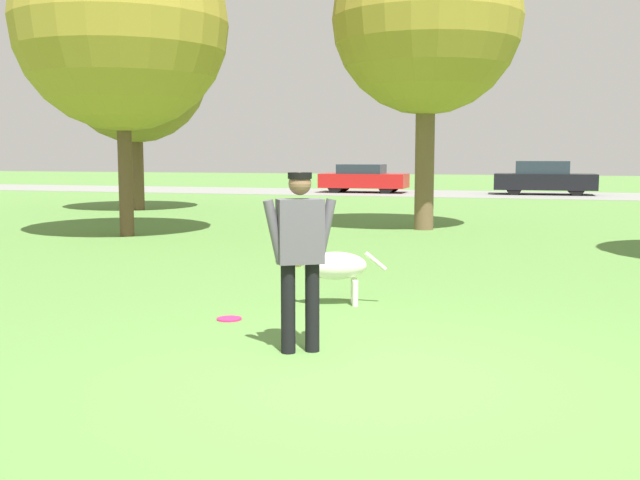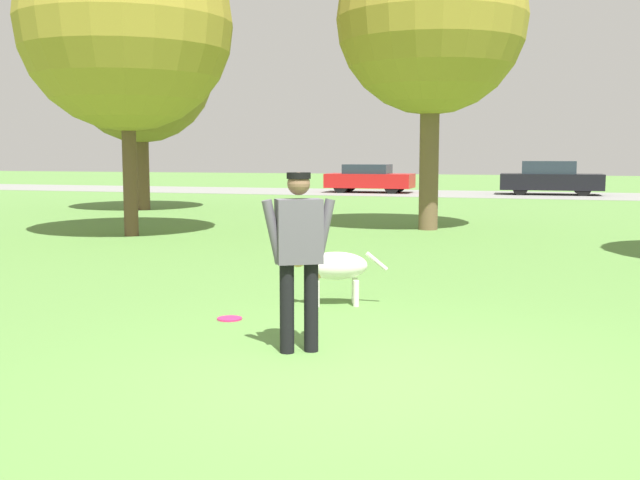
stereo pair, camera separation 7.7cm
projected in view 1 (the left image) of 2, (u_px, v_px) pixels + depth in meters
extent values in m
plane|color=#56843D|center=(369.00, 377.00, 6.01)|extent=(120.00, 120.00, 0.00)
cube|color=gray|center=(511.00, 195.00, 32.79)|extent=(120.00, 6.00, 0.01)
cylinder|color=black|center=(312.00, 307.00, 6.76)|extent=(0.18, 0.18, 0.81)
cylinder|color=black|center=(288.00, 309.00, 6.70)|extent=(0.18, 0.18, 0.81)
cube|color=#514C56|center=(300.00, 231.00, 6.65)|extent=(0.46, 0.40, 0.58)
cylinder|color=#514C56|center=(325.00, 231.00, 6.71)|extent=(0.22, 0.18, 0.58)
cylinder|color=#514C56|center=(275.00, 232.00, 6.60)|extent=(0.22, 0.18, 0.58)
sphere|color=brown|center=(300.00, 184.00, 6.60)|extent=(0.28, 0.28, 0.20)
cylinder|color=black|center=(300.00, 176.00, 6.59)|extent=(0.29, 0.29, 0.06)
ellipsoid|color=silver|center=(335.00, 266.00, 8.83)|extent=(0.82, 0.56, 0.33)
ellipsoid|color=tan|center=(318.00, 271.00, 8.82)|extent=(0.25, 0.28, 0.18)
sphere|color=tan|center=(297.00, 258.00, 8.79)|extent=(0.27, 0.27, 0.21)
cylinder|color=silver|center=(316.00, 294.00, 8.76)|extent=(0.09, 0.09, 0.31)
cylinder|color=silver|center=(315.00, 291.00, 8.94)|extent=(0.09, 0.09, 0.31)
cylinder|color=silver|center=(355.00, 293.00, 8.79)|extent=(0.09, 0.09, 0.31)
cylinder|color=silver|center=(354.00, 291.00, 8.97)|extent=(0.09, 0.09, 0.31)
cylinder|color=silver|center=(376.00, 261.00, 8.85)|extent=(0.27, 0.14, 0.24)
cylinder|color=#E52366|center=(229.00, 319.00, 8.09)|extent=(0.27, 0.27, 0.02)
torus|color=#E52366|center=(229.00, 319.00, 8.09)|extent=(0.27, 0.27, 0.02)
cylinder|color=brown|center=(125.00, 171.00, 16.17)|extent=(0.31, 0.31, 2.83)
sphere|color=olive|center=(121.00, 23.00, 15.82)|extent=(4.56, 4.56, 4.56)
cylinder|color=brown|center=(137.00, 168.00, 23.77)|extent=(0.41, 0.41, 2.71)
sphere|color=olive|center=(134.00, 69.00, 23.41)|extent=(4.61, 4.61, 4.61)
cylinder|color=brown|center=(425.00, 161.00, 17.57)|extent=(0.45, 0.45, 3.23)
sphere|color=olive|center=(427.00, 19.00, 17.20)|extent=(4.38, 4.38, 4.38)
cube|color=red|center=(364.00, 181.00, 34.51)|extent=(3.96, 1.88, 0.64)
cube|color=#232D38|center=(362.00, 169.00, 34.48)|extent=(2.07, 1.60, 0.43)
cylinder|color=black|center=(392.00, 185.00, 34.98)|extent=(0.67, 0.21, 0.67)
cylinder|color=black|center=(386.00, 186.00, 33.45)|extent=(0.67, 0.21, 0.67)
cylinder|color=black|center=(343.00, 184.00, 35.62)|extent=(0.67, 0.21, 0.67)
cylinder|color=black|center=(335.00, 186.00, 34.10)|extent=(0.67, 0.21, 0.67)
cube|color=black|center=(545.00, 182.00, 32.70)|extent=(4.36, 1.85, 0.69)
cube|color=#232D38|center=(542.00, 167.00, 32.66)|extent=(2.29, 1.54, 0.56)
cylinder|color=black|center=(574.00, 187.00, 33.11)|extent=(0.66, 0.22, 0.65)
cylinder|color=black|center=(577.00, 188.00, 31.71)|extent=(0.66, 0.22, 0.65)
cylinder|color=black|center=(514.00, 186.00, 33.74)|extent=(0.66, 0.22, 0.65)
cylinder|color=black|center=(514.00, 188.00, 32.35)|extent=(0.66, 0.22, 0.65)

